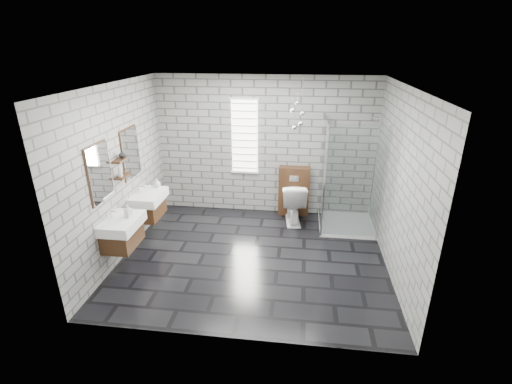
% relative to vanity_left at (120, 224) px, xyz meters
% --- Properties ---
extents(floor, '(4.20, 3.60, 0.02)m').
position_rel_vanity_left_xyz_m(floor, '(1.91, 0.57, -0.77)').
color(floor, black).
rests_on(floor, ground).
extents(ceiling, '(4.20, 3.60, 0.02)m').
position_rel_vanity_left_xyz_m(ceiling, '(1.91, 0.57, 1.95)').
color(ceiling, white).
rests_on(ceiling, wall_back).
extents(wall_back, '(4.20, 0.02, 2.70)m').
position_rel_vanity_left_xyz_m(wall_back, '(1.91, 2.38, 0.59)').
color(wall_back, gray).
rests_on(wall_back, floor).
extents(wall_front, '(4.20, 0.02, 2.70)m').
position_rel_vanity_left_xyz_m(wall_front, '(1.91, -1.24, 0.59)').
color(wall_front, gray).
rests_on(wall_front, floor).
extents(wall_left, '(0.02, 3.60, 2.70)m').
position_rel_vanity_left_xyz_m(wall_left, '(-0.20, 0.57, 0.59)').
color(wall_left, gray).
rests_on(wall_left, floor).
extents(wall_right, '(0.02, 3.60, 2.70)m').
position_rel_vanity_left_xyz_m(wall_right, '(4.02, 0.57, 0.59)').
color(wall_right, gray).
rests_on(wall_right, floor).
extents(vanity_left, '(0.47, 0.70, 1.57)m').
position_rel_vanity_left_xyz_m(vanity_left, '(0.00, 0.00, 0.00)').
color(vanity_left, '#462915').
rests_on(vanity_left, wall_left).
extents(vanity_right, '(0.47, 0.70, 1.57)m').
position_rel_vanity_left_xyz_m(vanity_right, '(0.00, 1.00, 0.00)').
color(vanity_right, '#462915').
rests_on(vanity_right, wall_left).
extents(shelf_lower, '(0.14, 0.30, 0.03)m').
position_rel_vanity_left_xyz_m(shelf_lower, '(-0.12, 0.52, 0.56)').
color(shelf_lower, '#462915').
rests_on(shelf_lower, wall_left).
extents(shelf_upper, '(0.14, 0.30, 0.03)m').
position_rel_vanity_left_xyz_m(shelf_upper, '(-0.12, 0.52, 0.82)').
color(shelf_upper, '#462915').
rests_on(shelf_upper, wall_left).
extents(window, '(0.56, 0.05, 1.48)m').
position_rel_vanity_left_xyz_m(window, '(1.51, 2.35, 0.79)').
color(window, white).
rests_on(window, wall_back).
extents(cistern_panel, '(0.60, 0.20, 1.00)m').
position_rel_vanity_left_xyz_m(cistern_panel, '(2.50, 2.27, -0.26)').
color(cistern_panel, '#462915').
rests_on(cistern_panel, floor).
extents(flush_plate, '(0.18, 0.01, 0.12)m').
position_rel_vanity_left_xyz_m(flush_plate, '(2.50, 2.16, 0.04)').
color(flush_plate, silver).
rests_on(flush_plate, cistern_panel).
extents(shower_enclosure, '(1.00, 1.00, 2.03)m').
position_rel_vanity_left_xyz_m(shower_enclosure, '(3.41, 1.75, -0.25)').
color(shower_enclosure, white).
rests_on(shower_enclosure, floor).
extents(pendant_cluster, '(0.26, 0.28, 0.91)m').
position_rel_vanity_left_xyz_m(pendant_cluster, '(2.51, 1.94, 1.31)').
color(pendant_cluster, silver).
rests_on(pendant_cluster, ceiling).
extents(toilet, '(0.53, 0.83, 0.80)m').
position_rel_vanity_left_xyz_m(toilet, '(2.50, 1.95, -0.35)').
color(toilet, white).
rests_on(toilet, floor).
extents(soap_bottle_a, '(0.11, 0.12, 0.20)m').
position_rel_vanity_left_xyz_m(soap_bottle_a, '(0.12, 0.08, 0.19)').
color(soap_bottle_a, '#B2B2B2').
rests_on(soap_bottle_a, vanity_left).
extents(soap_bottle_b, '(0.12, 0.12, 0.15)m').
position_rel_vanity_left_xyz_m(soap_bottle_b, '(0.09, 1.30, 0.17)').
color(soap_bottle_b, '#B2B2B2').
rests_on(soap_bottle_b, vanity_right).
extents(soap_bottle_c, '(0.09, 0.09, 0.19)m').
position_rel_vanity_left_xyz_m(soap_bottle_c, '(-0.11, 0.44, 0.67)').
color(soap_bottle_c, '#B2B2B2').
rests_on(soap_bottle_c, shelf_lower).
extents(vase, '(0.13, 0.13, 0.11)m').
position_rel_vanity_left_xyz_m(vase, '(-0.11, 0.58, 0.89)').
color(vase, '#B2B2B2').
rests_on(vase, shelf_upper).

